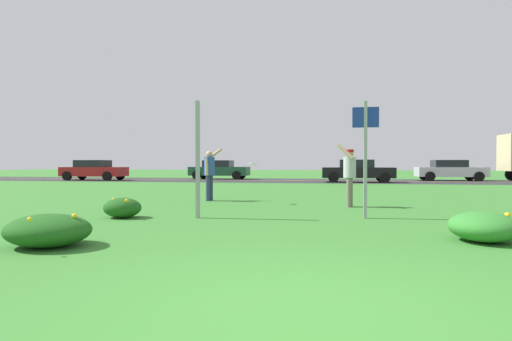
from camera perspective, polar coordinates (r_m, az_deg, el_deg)
The scene contains 15 objects.
ground_plane at distance 15.79m, azimuth 9.44°, elevation -3.37°, with size 120.00×120.00×0.00m, color #387A2D.
highway_strip at distance 28.34m, azimuth 9.70°, elevation -1.45°, with size 120.00×7.59×0.01m, color #2D2D30.
highway_center_stripe at distance 28.34m, azimuth 9.70°, elevation -1.44°, with size 120.00×0.16×0.00m, color yellow.
daylily_clump_front_center at distance 7.09m, azimuth 29.57°, elevation -6.94°, with size 1.01×1.03×0.46m.
daylily_clump_front_left at distance 6.54m, azimuth -27.39°, elevation -7.53°, with size 1.24×1.11×0.50m.
daylily_clump_mid_left at distance 9.34m, azimuth -18.43°, elevation -5.03°, with size 0.84×0.69×0.45m.
sign_post_near_path at distance 8.87m, azimuth -8.26°, elevation 1.55°, with size 0.07×0.10×2.56m.
sign_post_by_roadside at distance 9.06m, azimuth 15.25°, elevation 3.17°, with size 0.56×0.10×2.55m.
person_thrower_blue_shirt at distance 12.99m, azimuth -6.61°, elevation -0.04°, with size 0.56×0.53×1.70m.
person_catcher_red_cap_gray_shirt at distance 11.35m, azimuth 13.12°, elevation -0.18°, with size 0.53×0.52×1.74m.
frisbee_white at distance 11.89m, azimuth -0.42°, elevation 0.94°, with size 0.24×0.24×0.09m.
car_red_leftmost at distance 31.38m, azimuth -22.00°, elevation 0.07°, with size 4.50×2.00×1.45m.
car_dark_green_center_left at distance 31.12m, azimuth -5.24°, elevation 0.13°, with size 4.50×2.00×1.45m.
car_black_center_right at distance 26.68m, azimuth 14.18°, elevation -0.03°, with size 4.50×2.00×1.45m.
car_silver_rightmost at distance 31.20m, azimuth 25.80°, elevation 0.04°, with size 4.50×2.00×1.45m.
Camera 1 is at (0.15, -3.18, 1.19)m, focal length 28.21 mm.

